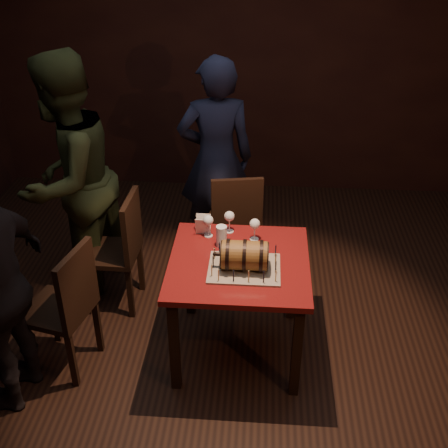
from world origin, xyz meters
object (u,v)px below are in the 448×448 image
object	(u,v)px
pint_of_ale	(221,237)
chair_left_front	(67,304)
person_back	(216,160)
chair_back	(235,219)
person_left_rear	(68,180)
wine_glass_mid	(229,217)
wine_glass_left	(208,221)
wine_glass_right	(255,225)
barrel_cake	(244,255)
pub_table	(239,275)
chair_left_rear	(121,246)

from	to	relation	value
pint_of_ale	chair_left_front	size ratio (longest dim) A/B	0.16
person_back	pint_of_ale	bearing A→B (deg)	85.95
chair_back	pint_of_ale	bearing A→B (deg)	-94.03
person_back	person_left_rear	xyz separation A→B (m)	(-1.04, -0.63, 0.08)
chair_back	wine_glass_mid	bearing A→B (deg)	-91.26
chair_left_front	person_left_rear	distance (m)	1.02
wine_glass_left	chair_back	distance (m)	0.73
wine_glass_right	chair_back	world-z (taller)	chair_back
wine_glass_left	person_left_rear	distance (m)	1.15
barrel_cake	wine_glass_mid	distance (m)	0.46
pub_table	person_back	bearing A→B (deg)	101.38
chair_left_rear	person_back	world-z (taller)	person_back
wine_glass_right	chair_left_rear	world-z (taller)	chair_left_rear
wine_glass_left	person_left_rear	size ratio (longest dim) A/B	0.08
wine_glass_right	wine_glass_mid	bearing A→B (deg)	153.05
barrel_cake	person_back	xyz separation A→B (m)	(-0.30, 1.39, 0.01)
wine_glass_left	pub_table	bearing A→B (deg)	-51.72
person_back	person_left_rear	world-z (taller)	person_left_rear
wine_glass_left	chair_back	world-z (taller)	chair_back
pub_table	wine_glass_right	world-z (taller)	wine_glass_right
chair_left_front	person_back	distance (m)	1.77
wine_glass_mid	wine_glass_left	bearing A→B (deg)	-154.73
pub_table	person_left_rear	bearing A→B (deg)	152.88
pub_table	person_back	distance (m)	1.34
wine_glass_left	pint_of_ale	distance (m)	0.16
chair_back	person_back	bearing A→B (deg)	116.11
barrel_cake	person_left_rear	size ratio (longest dim) A/B	0.18
chair_back	chair_left_rear	xyz separation A→B (m)	(-0.83, -0.45, 0.00)
chair_left_front	person_back	size ratio (longest dim) A/B	0.54
wine_glass_mid	pint_of_ale	world-z (taller)	wine_glass_mid
barrel_cake	chair_left_front	xyz separation A→B (m)	(-1.12, -0.14, -0.33)
chair_back	chair_left_front	distance (m)	1.53
chair_left_rear	chair_left_front	bearing A→B (deg)	-104.79
pub_table	wine_glass_mid	xyz separation A→B (m)	(-0.09, 0.35, 0.23)
pint_of_ale	person_left_rear	size ratio (longest dim) A/B	0.08
wine_glass_mid	chair_left_front	bearing A→B (deg)	-149.72
chair_back	chair_left_rear	world-z (taller)	same
wine_glass_mid	chair_back	size ratio (longest dim) A/B	0.17
person_left_rear	chair_left_front	bearing A→B (deg)	32.86
chair_back	pub_table	bearing A→B (deg)	-85.39
wine_glass_mid	person_back	size ratio (longest dim) A/B	0.09
wine_glass_left	chair_left_rear	bearing A→B (deg)	165.37
wine_glass_left	chair_left_rear	distance (m)	0.78
barrel_cake	wine_glass_left	size ratio (longest dim) A/B	2.15
chair_left_front	wine_glass_left	bearing A→B (deg)	31.05
pub_table	chair_left_front	bearing A→B (deg)	-167.96
chair_back	chair_left_front	world-z (taller)	same
pint_of_ale	wine_glass_right	bearing A→B (deg)	23.30
person_back	chair_back	bearing A→B (deg)	105.23
person_back	chair_left_front	bearing A→B (deg)	50.77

